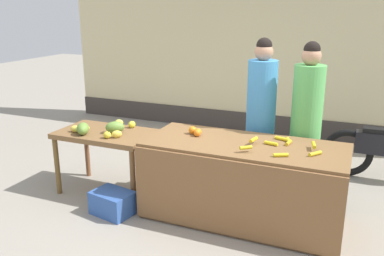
{
  "coord_description": "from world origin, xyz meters",
  "views": [
    {
      "loc": [
        1.42,
        -3.9,
        2.21
      ],
      "look_at": [
        -0.28,
        0.15,
        0.9
      ],
      "focal_mm": 38.23,
      "sensor_mm": 36.0,
      "label": 1
    }
  ],
  "objects_px": {
    "vendor_woman_blue_shirt": "(261,118)",
    "vendor_woman_green_shirt": "(306,124)",
    "produce_sack": "(194,158)",
    "produce_crate": "(113,203)"
  },
  "relations": [
    {
      "from": "vendor_woman_blue_shirt",
      "to": "produce_sack",
      "type": "height_order",
      "value": "vendor_woman_blue_shirt"
    },
    {
      "from": "vendor_woman_blue_shirt",
      "to": "vendor_woman_green_shirt",
      "type": "distance_m",
      "value": 0.53
    },
    {
      "from": "vendor_woman_blue_shirt",
      "to": "produce_sack",
      "type": "bearing_deg",
      "value": 175.76
    },
    {
      "from": "vendor_woman_green_shirt",
      "to": "produce_sack",
      "type": "xyz_separation_m",
      "value": [
        -1.41,
        0.1,
        -0.65
      ]
    },
    {
      "from": "vendor_woman_green_shirt",
      "to": "produce_crate",
      "type": "xyz_separation_m",
      "value": [
        -1.86,
        -1.13,
        -0.81
      ]
    },
    {
      "from": "vendor_woman_blue_shirt",
      "to": "vendor_woman_green_shirt",
      "type": "bearing_deg",
      "value": -4.14
    },
    {
      "from": "produce_crate",
      "to": "produce_sack",
      "type": "relative_size",
      "value": 0.77
    },
    {
      "from": "vendor_woman_green_shirt",
      "to": "produce_sack",
      "type": "height_order",
      "value": "vendor_woman_green_shirt"
    },
    {
      "from": "vendor_woman_blue_shirt",
      "to": "produce_crate",
      "type": "height_order",
      "value": "vendor_woman_blue_shirt"
    },
    {
      "from": "vendor_woman_blue_shirt",
      "to": "vendor_woman_green_shirt",
      "type": "height_order",
      "value": "vendor_woman_blue_shirt"
    }
  ]
}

